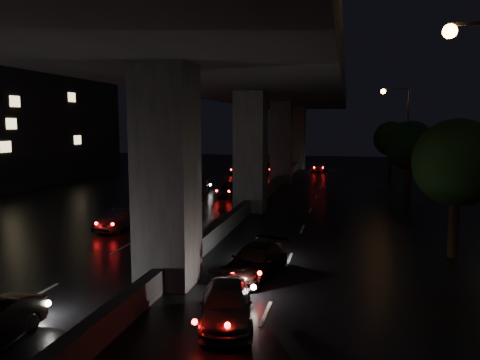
% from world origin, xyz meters
% --- Properties ---
extents(ground, '(120.00, 120.00, 0.00)m').
position_xyz_m(ground, '(0.00, 0.00, 0.00)').
color(ground, black).
rests_on(ground, ground).
extents(viaduct, '(12.00, 80.00, 10.50)m').
position_xyz_m(viaduct, '(0.00, 5.00, 8.34)').
color(viaduct, '#2D2D2F').
rests_on(viaduct, ground).
extents(median_barrier, '(0.45, 70.00, 0.85)m').
position_xyz_m(median_barrier, '(0.00, 5.00, 0.42)').
color(median_barrier, '#2D2D2F').
rests_on(median_barrier, ground).
extents(building_left, '(12.00, 24.00, 11.00)m').
position_xyz_m(building_left, '(-27.00, 15.00, 5.50)').
color(building_left, black).
rests_on(building_left, ground).
extents(tree_b, '(3.80, 3.80, 6.12)m').
position_xyz_m(tree_b, '(11.00, -4.00, 4.20)').
color(tree_b, black).
rests_on(tree_b, ground).
extents(tree_c, '(3.80, 3.80, 6.12)m').
position_xyz_m(tree_c, '(11.00, 12.00, 4.20)').
color(tree_c, black).
rests_on(tree_c, ground).
extents(tree_d, '(3.80, 3.80, 6.12)m').
position_xyz_m(tree_d, '(11.00, 28.00, 4.20)').
color(tree_d, black).
rests_on(tree_d, ground).
extents(streetlight_far, '(2.52, 0.44, 9.00)m').
position_xyz_m(streetlight_far, '(10.97, 18.00, 5.66)').
color(streetlight_far, '#2D2D33').
rests_on(streetlight_far, ground).
extents(car_2, '(2.36, 3.99, 1.08)m').
position_xyz_m(car_2, '(2.95, -12.82, 0.54)').
color(car_2, '#5E5851').
rests_on(car_2, ground).
extents(car_3, '(2.37, 4.30, 1.18)m').
position_xyz_m(car_3, '(2.98, -8.45, 0.59)').
color(car_3, black).
rests_on(car_3, ground).
extents(car_4, '(1.69, 3.57, 1.13)m').
position_xyz_m(car_4, '(-5.96, -2.29, 0.57)').
color(car_4, black).
rests_on(car_4, ground).
extents(car_5, '(1.76, 3.38, 1.06)m').
position_xyz_m(car_5, '(-2.85, -1.87, 0.53)').
color(car_5, '#232426').
rests_on(car_5, ground).
extents(car_6, '(1.68, 3.64, 1.21)m').
position_xyz_m(car_6, '(-5.75, 8.18, 0.60)').
color(car_6, black).
rests_on(car_6, ground).
extents(car_7, '(2.40, 4.43, 1.22)m').
position_xyz_m(car_7, '(-5.70, 10.90, 0.61)').
color(car_7, black).
rests_on(car_7, ground).
extents(car_8, '(1.83, 3.62, 1.18)m').
position_xyz_m(car_8, '(-2.94, 10.44, 0.59)').
color(car_8, black).
rests_on(car_8, ground).
extents(car_9, '(1.95, 3.50, 1.09)m').
position_xyz_m(car_9, '(-2.83, 19.87, 0.55)').
color(car_9, '#5A504E').
rests_on(car_9, ground).
extents(car_10, '(2.25, 4.58, 1.25)m').
position_xyz_m(car_10, '(-2.62, 27.78, 0.63)').
color(car_10, black).
rests_on(car_10, ground).
extents(car_11, '(2.52, 4.28, 1.12)m').
position_xyz_m(car_11, '(-5.96, 26.95, 0.56)').
color(car_11, black).
rests_on(car_11, ground).
extents(car_12, '(2.03, 3.84, 1.25)m').
position_xyz_m(car_12, '(3.10, 31.34, 0.62)').
color(car_12, '#54555B').
rests_on(car_12, ground).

